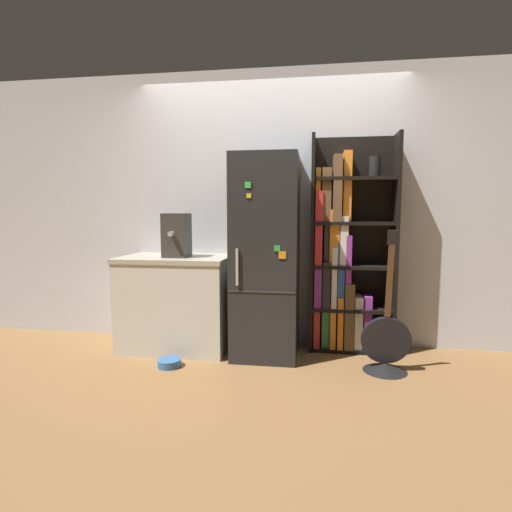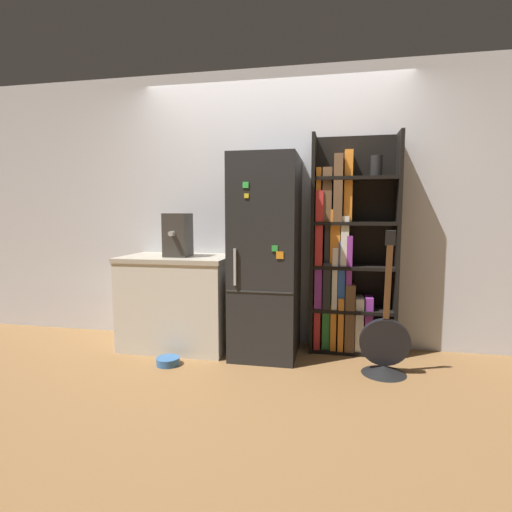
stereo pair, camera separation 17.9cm
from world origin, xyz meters
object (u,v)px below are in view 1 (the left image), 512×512
object	(u,v)px
refrigerator	(266,257)
espresso_machine	(177,235)
guitar	(386,351)
pet_bowl	(169,362)
bookshelf	(343,259)

from	to	relation	value
refrigerator	espresso_machine	bearing A→B (deg)	-178.70
guitar	pet_bowl	distance (m)	1.75
pet_bowl	refrigerator	bearing A→B (deg)	31.20
guitar	pet_bowl	world-z (taller)	guitar
bookshelf	refrigerator	bearing A→B (deg)	-163.02
espresso_machine	guitar	size ratio (longest dim) A/B	0.35
bookshelf	pet_bowl	distance (m)	1.77
refrigerator	espresso_machine	distance (m)	0.84
refrigerator	guitar	bearing A→B (deg)	-16.55
refrigerator	pet_bowl	distance (m)	1.21
refrigerator	pet_bowl	xyz separation A→B (m)	(-0.75, -0.45, -0.84)
refrigerator	guitar	world-z (taller)	refrigerator
refrigerator	guitar	xyz separation A→B (m)	(0.99, -0.30, -0.71)
espresso_machine	refrigerator	bearing A→B (deg)	1.30
bookshelf	guitar	size ratio (longest dim) A/B	1.72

